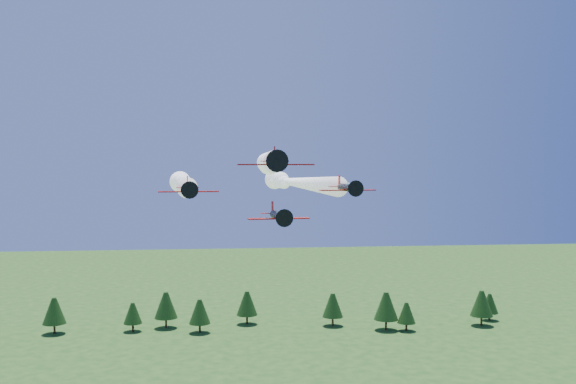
{
  "coord_description": "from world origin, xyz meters",
  "views": [
    {
      "loc": [
        -7.18,
        -75.79,
        47.28
      ],
      "look_at": [
        1.43,
        0.0,
        44.4
      ],
      "focal_mm": 40.0,
      "sensor_mm": 36.0,
      "label": 1
    }
  ],
  "objects": [
    {
      "name": "plane_lead",
      "position": [
        0.64,
        15.65,
        47.97
      ],
      "size": [
        8.16,
        42.89,
        3.7
      ],
      "rotation": [
        0.0,
        0.0,
        -0.06
      ],
      "color": "black",
      "rests_on": "ground"
    },
    {
      "name": "plane_left",
      "position": [
        -12.25,
        25.25,
        44.81
      ],
      "size": [
        8.43,
        44.64,
        3.7
      ],
      "rotation": [
        0.0,
        0.0,
        0.08
      ],
      "color": "black",
      "rests_on": "ground"
    },
    {
      "name": "plane_right",
      "position": [
        5.96,
        28.6,
        44.9
      ],
      "size": [
        9.43,
        51.64,
        3.7
      ],
      "rotation": [
        0.0,
        0.0,
        0.09
      ],
      "color": "black",
      "rests_on": "ground"
    },
    {
      "name": "plane_slot",
      "position": [
        0.74,
        5.23,
        41.19
      ],
      "size": [
        7.9,
        8.57,
        2.77
      ],
      "rotation": [
        0.0,
        0.0,
        0.1
      ],
      "color": "black",
      "rests_on": "ground"
    },
    {
      "name": "treeline",
      "position": [
        0.72,
        109.51,
        6.28
      ],
      "size": [
        159.64,
        19.7,
        11.03
      ],
      "color": "#382314",
      "rests_on": "ground"
    }
  ]
}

